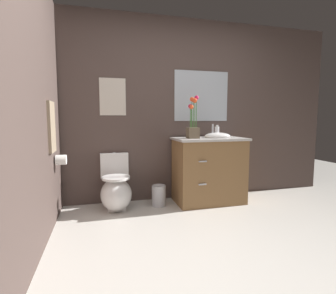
# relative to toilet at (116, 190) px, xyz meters

# --- Properties ---
(ground_plane) EXTENTS (9.74, 9.74, 0.00)m
(ground_plane) POSITION_rel_toilet_xyz_m (0.80, -1.46, -0.24)
(ground_plane) COLOR beige
(wall_back) EXTENTS (4.55, 0.05, 2.50)m
(wall_back) POSITION_rel_toilet_xyz_m (1.00, 0.30, 1.01)
(wall_back) COLOR #4C3D38
(wall_back) RESTS_ON ground_plane
(wall_left) EXTENTS (0.05, 4.86, 2.50)m
(wall_left) POSITION_rel_toilet_xyz_m (-0.69, -0.94, 1.01)
(wall_left) COLOR #4C3D38
(wall_left) RESTS_ON ground_plane
(toilet) EXTENTS (0.38, 0.59, 0.69)m
(toilet) POSITION_rel_toilet_xyz_m (0.00, 0.00, 0.00)
(toilet) COLOR white
(toilet) RESTS_ON ground_plane
(vanity_cabinet) EXTENTS (0.94, 0.56, 1.06)m
(vanity_cabinet) POSITION_rel_toilet_xyz_m (1.24, -0.03, 0.21)
(vanity_cabinet) COLOR brown
(vanity_cabinet) RESTS_ON ground_plane
(flower_vase) EXTENTS (0.14, 0.14, 0.55)m
(flower_vase) POSITION_rel_toilet_xyz_m (0.99, -0.07, 0.83)
(flower_vase) COLOR brown
(flower_vase) RESTS_ON vanity_cabinet
(soap_bottle) EXTENTS (0.06, 0.06, 0.17)m
(soap_bottle) POSITION_rel_toilet_xyz_m (1.38, 0.04, 0.71)
(soap_bottle) COLOR white
(soap_bottle) RESTS_ON vanity_cabinet
(trash_bin) EXTENTS (0.18, 0.18, 0.27)m
(trash_bin) POSITION_rel_toilet_xyz_m (0.55, -0.01, -0.11)
(trash_bin) COLOR #B7B7BC
(trash_bin) RESTS_ON ground_plane
(wall_poster) EXTENTS (0.34, 0.01, 0.48)m
(wall_poster) POSITION_rel_toilet_xyz_m (-0.00, 0.27, 1.17)
(wall_poster) COLOR beige
(wall_mirror) EXTENTS (0.80, 0.01, 0.70)m
(wall_mirror) POSITION_rel_toilet_xyz_m (1.24, 0.27, 1.21)
(wall_mirror) COLOR #B2BCC6
(hanging_towel) EXTENTS (0.03, 0.28, 0.52)m
(hanging_towel) POSITION_rel_toilet_xyz_m (-0.65, -0.35, 0.80)
(hanging_towel) COLOR gray
(toilet_paper_roll) EXTENTS (0.11, 0.11, 0.11)m
(toilet_paper_roll) POSITION_rel_toilet_xyz_m (-0.59, -0.20, 0.44)
(toilet_paper_roll) COLOR white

